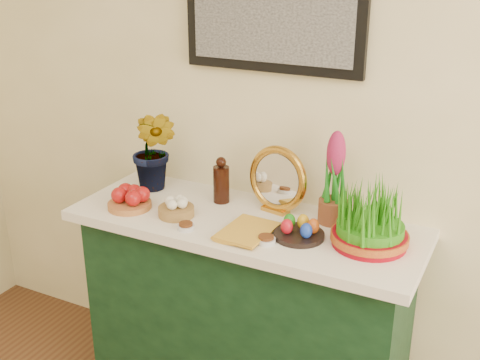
{
  "coord_description": "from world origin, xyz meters",
  "views": [
    {
      "loc": [
        0.6,
        0.08,
        1.89
      ],
      "look_at": [
        -0.35,
        1.95,
        1.07
      ],
      "focal_mm": 45.0,
      "sensor_mm": 36.0,
      "label": 1
    }
  ],
  "objects_px": {
    "sideboard": "(245,318)",
    "mirror": "(277,180)",
    "hyacinth_green": "(154,137)",
    "wheatgrass_sabzeh": "(371,220)",
    "book": "(227,226)"
  },
  "relations": [
    {
      "from": "mirror",
      "to": "book",
      "type": "distance_m",
      "value": 0.29
    },
    {
      "from": "mirror",
      "to": "book",
      "type": "xyz_separation_m",
      "value": [
        -0.1,
        -0.25,
        -0.12
      ]
    },
    {
      "from": "hyacinth_green",
      "to": "sideboard",
      "type": "bearing_deg",
      "value": -13.39
    },
    {
      "from": "sideboard",
      "to": "book",
      "type": "bearing_deg",
      "value": -99.54
    },
    {
      "from": "sideboard",
      "to": "book",
      "type": "height_order",
      "value": "book"
    },
    {
      "from": "hyacinth_green",
      "to": "mirror",
      "type": "distance_m",
      "value": 0.57
    },
    {
      "from": "sideboard",
      "to": "mirror",
      "type": "relative_size",
      "value": 4.69
    },
    {
      "from": "sideboard",
      "to": "mirror",
      "type": "xyz_separation_m",
      "value": [
        0.08,
        0.13,
        0.6
      ]
    },
    {
      "from": "hyacinth_green",
      "to": "mirror",
      "type": "bearing_deg",
      "value": 1.04
    },
    {
      "from": "sideboard",
      "to": "hyacinth_green",
      "type": "xyz_separation_m",
      "value": [
        -0.49,
        0.09,
        0.71
      ]
    },
    {
      "from": "mirror",
      "to": "book",
      "type": "height_order",
      "value": "mirror"
    },
    {
      "from": "hyacinth_green",
      "to": "wheatgrass_sabzeh",
      "type": "relative_size",
      "value": 1.73
    },
    {
      "from": "sideboard",
      "to": "hyacinth_green",
      "type": "distance_m",
      "value": 0.86
    },
    {
      "from": "hyacinth_green",
      "to": "wheatgrass_sabzeh",
      "type": "bearing_deg",
      "value": -8.01
    },
    {
      "from": "book",
      "to": "wheatgrass_sabzeh",
      "type": "relative_size",
      "value": 0.83
    }
  ]
}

